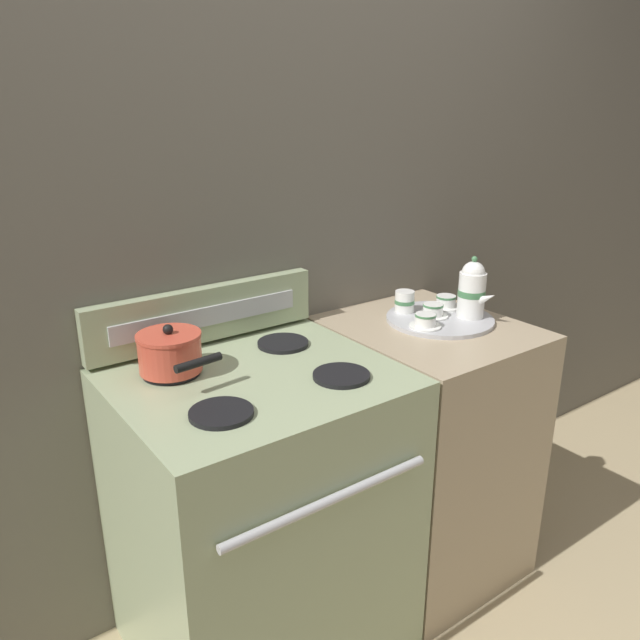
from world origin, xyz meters
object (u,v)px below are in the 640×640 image
at_px(saucepan, 170,352).
at_px(teacup_left, 433,310).
at_px(teacup_right, 446,302).
at_px(stove, 261,517).
at_px(teapot, 472,290).
at_px(serving_tray, 440,319).
at_px(creamer_jug, 405,302).
at_px(teacup_front, 425,321).

bearing_deg(saucepan, teacup_left, -6.84).
bearing_deg(teacup_right, teacup_left, -159.12).
bearing_deg(saucepan, stove, -38.31).
xyz_separation_m(stove, teapot, (0.81, -0.04, 0.57)).
distance_m(stove, teacup_right, 0.95).
relative_size(stove, serving_tray, 2.58).
height_order(saucepan, serving_tray, saucepan).
bearing_deg(creamer_jug, teacup_left, -65.96).
distance_m(stove, teacup_left, 0.86).
xyz_separation_m(stove, teacup_left, (0.71, 0.04, 0.49)).
relative_size(teacup_left, teacup_front, 1.00).
height_order(stove, teacup_left, teacup_left).
bearing_deg(saucepan, teacup_right, -3.85).
bearing_deg(stove, teacup_front, -2.08).
xyz_separation_m(serving_tray, teacup_front, (-0.11, -0.04, 0.03)).
xyz_separation_m(saucepan, creamer_jug, (0.85, -0.01, -0.01)).
bearing_deg(stove, serving_tray, 1.41).
distance_m(teacup_left, teacup_front, 0.11).
bearing_deg(teapot, saucepan, 169.61).
xyz_separation_m(teacup_right, teacup_front, (-0.20, -0.10, 0.00)).
distance_m(stove, teacup_front, 0.79).
height_order(stove, saucepan, saucepan).
bearing_deg(teacup_right, serving_tray, -146.80).
xyz_separation_m(saucepan, serving_tray, (0.91, -0.12, -0.06)).
bearing_deg(teacup_front, teacup_right, 26.20).
bearing_deg(teacup_right, teapot, -91.54).
height_order(stove, serving_tray, serving_tray).
bearing_deg(serving_tray, teacup_left, 134.33).
bearing_deg(teacup_front, saucepan, 168.33).
xyz_separation_m(stove, teacup_right, (0.81, 0.08, 0.49)).
bearing_deg(serving_tray, creamer_jug, 117.87).
xyz_separation_m(serving_tray, teapot, (0.08, -0.06, 0.10)).
height_order(saucepan, creamer_jug, saucepan).
relative_size(saucepan, creamer_jug, 3.41).
bearing_deg(teacup_left, creamer_jug, 114.04).
height_order(stove, teacup_right, teacup_right).
relative_size(serving_tray, teacup_right, 3.47).
bearing_deg(teacup_front, creamer_jug, 71.30).
bearing_deg(serving_tray, stove, -178.59).
height_order(stove, teapot, teapot).
bearing_deg(teacup_left, teacup_right, 20.88).
bearing_deg(saucepan, teapot, -10.39).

